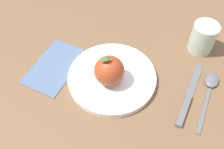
{
  "coord_description": "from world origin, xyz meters",
  "views": [
    {
      "loc": [
        0.17,
        0.36,
        0.53
      ],
      "look_at": [
        0.04,
        -0.01,
        0.02
      ],
      "focal_mm": 41.92,
      "sensor_mm": 36.0,
      "label": 1
    }
  ],
  "objects": [
    {
      "name": "linen_napkin",
      "position": [
        0.17,
        -0.1,
        0.0
      ],
      "size": [
        0.19,
        0.19,
        0.0
      ],
      "primitive_type": "cube",
      "rotation": [
        0.0,
        0.0,
        2.34
      ],
      "color": "slate",
      "rests_on": "ground_plane"
    },
    {
      "name": "cup",
      "position": [
        -0.22,
        -0.03,
        0.05
      ],
      "size": [
        0.07,
        0.07,
        0.08
      ],
      "color": "#B2C6B2",
      "rests_on": "ground_plane"
    },
    {
      "name": "spoon",
      "position": [
        -0.18,
        0.1,
        0.01
      ],
      "size": [
        0.14,
        0.14,
        0.01
      ],
      "color": "#59595E",
      "rests_on": "ground_plane"
    },
    {
      "name": "ground_plane",
      "position": [
        0.0,
        0.0,
        0.0
      ],
      "size": [
        2.4,
        2.4,
        0.0
      ],
      "primitive_type": "plane",
      "color": "brown"
    },
    {
      "name": "apple",
      "position": [
        0.05,
        0.0,
        0.05
      ],
      "size": [
        0.07,
        0.07,
        0.08
      ],
      "color": "#9E3D1E",
      "rests_on": "dinner_plate"
    },
    {
      "name": "knife",
      "position": [
        -0.11,
        0.11,
        0.0
      ],
      "size": [
        0.15,
        0.15,
        0.01
      ],
      "color": "#59595E",
      "rests_on": "ground_plane"
    },
    {
      "name": "dinner_plate",
      "position": [
        0.04,
        -0.01,
        0.01
      ],
      "size": [
        0.22,
        0.22,
        0.02
      ],
      "color": "white",
      "rests_on": "ground_plane"
    }
  ]
}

